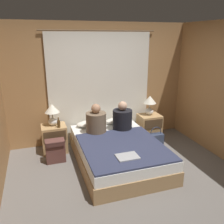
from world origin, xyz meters
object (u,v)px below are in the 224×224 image
nightstand_right (149,127)px  lamp_right (150,103)px  person_right_in_bed (122,119)px  handbag_on_floor (155,139)px  laptop_on_bed (127,157)px  beer_bottle_on_left_stand (59,124)px  bed (117,152)px  pillow_left (90,124)px  lamp_left (52,112)px  nightstand_left (54,139)px  pillow_right (118,120)px  backpack_on_floor (55,150)px  person_left_in_bed (96,122)px

nightstand_right → lamp_right: (0.00, 0.04, 0.54)m
person_right_in_bed → handbag_on_floor: bearing=-6.1°
laptop_on_bed → beer_bottle_on_left_stand: bearing=123.3°
bed → laptop_on_bed: 0.72m
bed → beer_bottle_on_left_stand: (-0.95, 0.67, 0.42)m
person_right_in_bed → handbag_on_floor: size_ratio=1.40×
pillow_left → beer_bottle_on_left_stand: size_ratio=2.68×
nightstand_right → lamp_left: size_ratio=1.27×
nightstand_left → pillow_right: (1.36, 0.06, 0.21)m
backpack_on_floor → person_right_in_bed: bearing=5.0°
lamp_left → backpack_on_floor: size_ratio=1.00×
pillow_left → lamp_right: bearing=-1.1°
pillow_right → person_right_in_bed: (-0.03, -0.37, 0.17)m
pillow_left → person_right_in_bed: size_ratio=0.94×
pillow_left → handbag_on_floor: (1.32, -0.44, -0.35)m
handbag_on_floor → nightstand_right: bearing=83.8°
pillow_right → bed: bearing=-110.0°
lamp_left → beer_bottle_on_left_stand: (0.09, -0.16, -0.19)m
bed → lamp_right: (1.05, 0.83, 0.61)m
pillow_right → person_right_in_bed: bearing=-95.3°
beer_bottle_on_left_stand → handbag_on_floor: 2.03m
pillow_right → beer_bottle_on_left_stand: size_ratio=2.68×
person_right_in_bed → backpack_on_floor: bearing=-175.0°
laptop_on_bed → backpack_on_floor: (-1.00, 1.04, -0.22)m
nightstand_right → handbag_on_floor: 0.41m
person_left_in_bed → pillow_left: bearing=97.7°
nightstand_right → pillow_right: nightstand_right is taller
person_left_in_bed → nightstand_left: bearing=158.7°
pillow_right → laptop_on_bed: 1.57m
beer_bottle_on_left_stand → backpack_on_floor: bearing=-111.6°
nightstand_left → handbag_on_floor: bearing=-10.6°
pillow_left → laptop_on_bed: (0.24, -1.52, -0.02)m
person_left_in_bed → laptop_on_bed: person_left_in_bed is taller
nightstand_right → lamp_right: bearing=90.0°
lamp_right → pillow_left: 1.40m
bed → beer_bottle_on_left_stand: beer_bottle_on_left_stand is taller
bed → lamp_left: bearing=141.5°
nightstand_left → handbag_on_floor: (2.05, -0.38, -0.14)m
bed → nightstand_right: size_ratio=3.80×
bed → laptop_on_bed: bearing=-96.5°
nightstand_left → pillow_right: bearing=2.6°
nightstand_right → handbag_on_floor: nightstand_right is taller
pillow_right → handbag_on_floor: bearing=-32.7°
lamp_right → beer_bottle_on_left_stand: 2.01m
bed → pillow_right: bearing=70.0°
lamp_left → nightstand_left: bearing=-90.0°
nightstand_right → backpack_on_floor: 2.16m
bed → pillow_left: 0.95m
backpack_on_floor → lamp_left: bearing=86.7°
nightstand_right → backpack_on_floor: nightstand_right is taller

